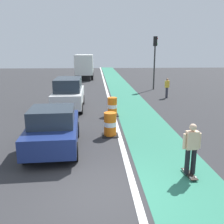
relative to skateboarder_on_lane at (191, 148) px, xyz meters
The scene contains 11 objects.
ground_plane 2.98m from the skateboarder_on_lane, 164.09° to the right, with size 100.00×100.00×0.00m, color #2D2D30.
bike_lane_strip 11.26m from the skateboarder_on_lane, 91.66° to the left, with size 2.50×80.00×0.01m, color #2D755B.
lane_divider_stripe 11.41m from the skateboarder_on_lane, 99.24° to the left, with size 0.20×80.00×0.01m, color silver.
skateboarder_on_lane is the anchor object (origin of this frame).
parked_sedan_nearest 5.19m from the skateboarder_on_lane, 150.93° to the left, with size 2.08×4.19×1.70m.
parked_suv_second 10.66m from the skateboarder_on_lane, 115.97° to the left, with size 1.96×4.62×2.04m.
traffic_barrel_front 4.54m from the skateboarder_on_lane, 119.70° to the left, with size 0.73×0.73×1.09m.
traffic_barrel_mid 7.85m from the skateboarder_on_lane, 104.06° to the left, with size 0.73×0.73×1.09m.
delivery_truck_down_block 28.77m from the skateboarder_on_lane, 98.79° to the left, with size 2.39×7.61×3.23m.
traffic_light_corner 18.10m from the skateboarder_on_lane, 80.74° to the left, with size 0.41×0.32×5.10m.
pedestrian_crossing 13.36m from the skateboarder_on_lane, 77.41° to the left, with size 0.34×0.20×1.61m.
Camera 1 is at (-0.13, -6.16, 3.80)m, focal length 40.25 mm.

